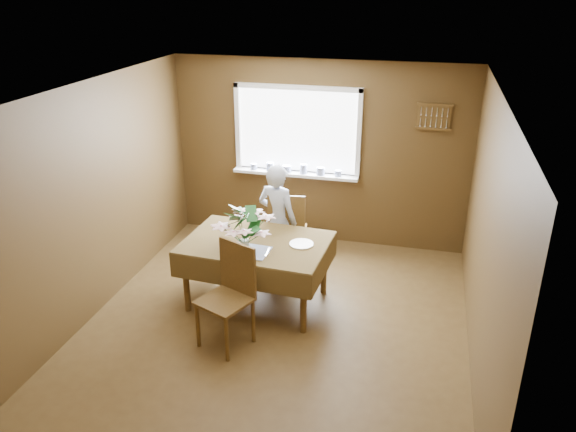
% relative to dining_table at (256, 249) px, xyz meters
% --- Properties ---
extents(floor, '(4.50, 4.50, 0.00)m').
position_rel_dining_table_xyz_m(floor, '(0.33, -0.42, -0.67)').
color(floor, '#50391B').
rests_on(floor, ground).
extents(ceiling, '(4.50, 4.50, 0.00)m').
position_rel_dining_table_xyz_m(ceiling, '(0.33, -0.42, 1.83)').
color(ceiling, white).
rests_on(ceiling, wall_back).
extents(wall_back, '(4.00, 0.00, 4.00)m').
position_rel_dining_table_xyz_m(wall_back, '(0.33, 1.83, 0.58)').
color(wall_back, brown).
rests_on(wall_back, floor).
extents(wall_front, '(4.00, 0.00, 4.00)m').
position_rel_dining_table_xyz_m(wall_front, '(0.33, -2.67, 0.58)').
color(wall_front, brown).
rests_on(wall_front, floor).
extents(wall_left, '(0.00, 4.50, 4.50)m').
position_rel_dining_table_xyz_m(wall_left, '(-1.67, -0.42, 0.58)').
color(wall_left, brown).
rests_on(wall_left, floor).
extents(wall_right, '(0.00, 4.50, 4.50)m').
position_rel_dining_table_xyz_m(wall_right, '(2.33, -0.42, 0.58)').
color(wall_right, brown).
rests_on(wall_right, floor).
extents(window_assembly, '(1.72, 0.20, 1.22)m').
position_rel_dining_table_xyz_m(window_assembly, '(0.03, 1.78, 0.68)').
color(window_assembly, white).
rests_on(window_assembly, wall_back).
extents(spoon_rack, '(0.44, 0.05, 0.33)m').
position_rel_dining_table_xyz_m(spoon_rack, '(1.78, 1.80, 1.18)').
color(spoon_rack, brown).
rests_on(spoon_rack, wall_back).
extents(dining_table, '(1.65, 1.18, 0.77)m').
position_rel_dining_table_xyz_m(dining_table, '(0.00, 0.00, 0.00)').
color(dining_table, brown).
rests_on(dining_table, floor).
extents(chair_far, '(0.52, 0.52, 1.06)m').
position_rel_dining_table_xyz_m(chair_far, '(0.15, 0.82, -0.10)').
color(chair_far, brown).
rests_on(chair_far, floor).
extents(chair_near, '(0.60, 0.60, 1.07)m').
position_rel_dining_table_xyz_m(chair_near, '(-0.03, -0.77, -0.10)').
color(chair_near, brown).
rests_on(chair_near, floor).
extents(seated_woman, '(0.60, 0.48, 1.43)m').
position_rel_dining_table_xyz_m(seated_woman, '(0.05, 0.72, 0.04)').
color(seated_woman, white).
rests_on(seated_woman, floor).
extents(flower_bouquet, '(0.50, 0.50, 0.43)m').
position_rel_dining_table_xyz_m(flower_bouquet, '(-0.05, -0.24, 0.37)').
color(flower_bouquet, white).
rests_on(flower_bouquet, dining_table).
extents(side_plate, '(0.33, 0.33, 0.01)m').
position_rel_dining_table_xyz_m(side_plate, '(0.50, 0.05, 0.10)').
color(side_plate, white).
rests_on(side_plate, dining_table).
extents(table_knife, '(0.03, 0.20, 0.00)m').
position_rel_dining_table_xyz_m(table_knife, '(0.20, -0.23, 0.10)').
color(table_knife, silver).
rests_on(table_knife, dining_table).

